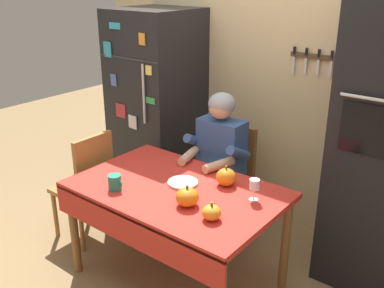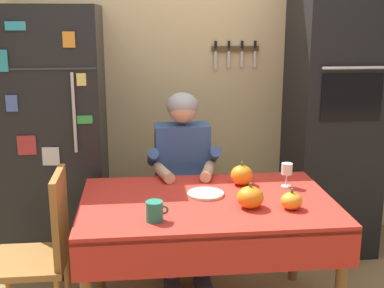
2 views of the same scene
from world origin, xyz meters
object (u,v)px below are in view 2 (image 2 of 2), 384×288
Objects in this scene: wall_oven at (333,111)px; chair_left_side at (43,247)px; dining_table at (208,215)px; pumpkin_large at (242,175)px; pumpkin_medium at (250,197)px; serving_tray at (206,194)px; pumpkin_small at (291,201)px; chair_behind_person at (181,192)px; seated_person at (183,170)px; coffee_mug at (155,211)px; refrigerator at (55,139)px; wine_glass at (287,170)px.

chair_left_side is at bearing -154.43° from wall_oven.
pumpkin_large is at bearing 46.72° from dining_table.
dining_table is 9.72× the size of pumpkin_medium.
serving_tray is at bearing 6.55° from chair_left_side.
chair_left_side is (-1.95, -0.93, -0.54)m from wall_oven.
pumpkin_large is 1.24× the size of pumpkin_small.
pumpkin_large is (0.32, -0.54, 0.29)m from chair_behind_person.
seated_person is at bearing 132.90° from pumpkin_large.
wall_oven reaches higher than coffee_mug.
dining_table is at bearing -42.91° from refrigerator.
chair_left_side is 1.45m from wine_glass.
refrigerator is at bearing 162.18° from seated_person.
seated_person is at bearing 111.95° from pumpkin_medium.
wall_oven is 0.94m from wine_glass.
pumpkin_large is at bearing 34.26° from serving_tray.
coffee_mug is at bearing -136.96° from pumpkin_large.
coffee_mug is at bearing -173.16° from pumpkin_small.
wall_oven is 14.50× the size of wine_glass.
wine_glass is (0.80, 0.44, 0.05)m from coffee_mug.
chair_behind_person is (-0.08, 0.79, -0.14)m from dining_table.
pumpkin_medium is (0.21, -0.12, 0.14)m from dining_table.
dining_table is 9.88× the size of pumpkin_large.
coffee_mug reaches higher than dining_table.
chair_left_side reaches higher than pumpkin_large.
refrigerator is 1.25m from serving_tray.
chair_left_side is 8.14× the size of pumpkin_small.
chair_left_side reaches higher than pumpkin_medium.
chair_behind_person reaches higher than wine_glass.
wine_glass is (0.58, -0.41, 0.11)m from seated_person.
chair_behind_person reaches higher than pumpkin_large.
refrigerator reaches higher than seated_person.
seated_person is at bearing 75.66° from coffee_mug.
refrigerator is 1.31m from coffee_mug.
wine_glass reaches higher than coffee_mug.
chair_behind_person is at bearing 44.43° from chair_left_side.
seated_person is 0.72m from wine_glass.
coffee_mug is at bearing -60.10° from refrigerator.
serving_tray is (0.30, 0.34, -0.04)m from coffee_mug.
seated_person is (0.00, -0.19, 0.23)m from chair_behind_person.
dining_table is 0.56m from wine_glass.
wall_oven is 1.69× the size of seated_person.
pumpkin_small is (0.21, -0.04, -0.01)m from pumpkin_medium.
wine_glass is (0.58, -0.60, 0.33)m from chair_behind_person.
dining_table is 0.61m from seated_person.
dining_table is 0.91m from chair_left_side.
chair_behind_person is at bearing 107.73° from pumpkin_medium.
wall_oven reaches higher than pumpkin_medium.
dining_table is at bearing -159.05° from wine_glass.
chair_behind_person is 0.74m from serving_tray.
chair_behind_person reaches higher than pumpkin_small.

